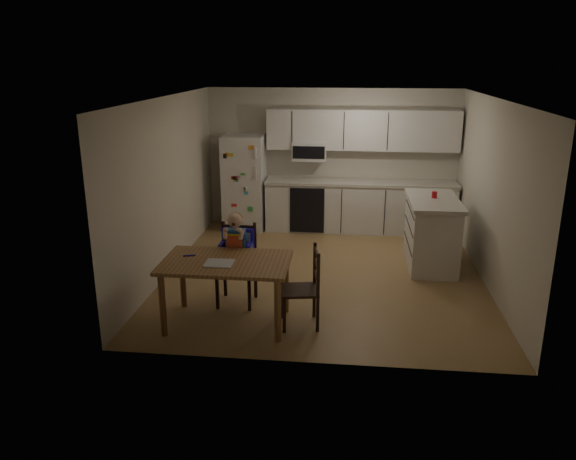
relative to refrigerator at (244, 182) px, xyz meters
The scene contains 10 objects.
room 2.31m from the refrigerator, 47.16° to the right, with size 4.52×5.01×2.51m.
refrigerator is the anchor object (origin of this frame).
kitchen_run 2.05m from the refrigerator, ahead, with size 3.37×0.62×2.15m.
kitchen_island 3.53m from the refrigerator, 27.06° to the right, with size 0.73×1.39×1.03m.
red_cup 3.50m from the refrigerator, 25.99° to the right, with size 0.08×0.08×0.10m, color red.
dining_table 3.89m from the refrigerator, 82.56° to the right, with size 1.46×0.94×0.78m.
napkin 3.98m from the refrigerator, 83.50° to the right, with size 0.32×0.27×0.01m, color #B2B2B7.
toddler_spoon 3.75m from the refrigerator, 89.50° to the right, with size 0.02×0.02×0.12m, color #2619C0.
chair_booster 3.27m from the refrigerator, 81.13° to the right, with size 0.46×0.46×1.20m.
chair_side 4.06m from the refrigerator, 69.08° to the right, with size 0.48×0.48×0.95m.
Camera 1 is at (0.33, -7.62, 3.02)m, focal length 35.00 mm.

